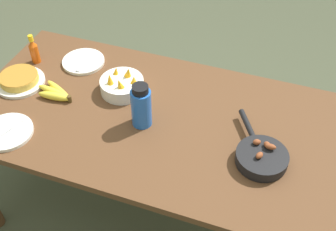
% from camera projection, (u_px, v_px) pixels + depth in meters
% --- Properties ---
extents(ground_plane, '(14.00, 14.00, 0.00)m').
position_uv_depth(ground_plane, '(168.00, 211.00, 2.39)').
color(ground_plane, '#474C38').
extents(dining_table, '(1.84, 0.89, 0.73)m').
position_uv_depth(dining_table, '(168.00, 134.00, 1.94)').
color(dining_table, brown).
rests_on(dining_table, ground_plane).
extents(banana_bunch, '(0.20, 0.13, 0.04)m').
position_uv_depth(banana_bunch, '(56.00, 93.00, 1.98)').
color(banana_bunch, yellow).
rests_on(banana_bunch, dining_table).
extents(skillet, '(0.25, 0.34, 0.08)m').
position_uv_depth(skillet, '(261.00, 157.00, 1.69)').
color(skillet, black).
rests_on(skillet, dining_table).
extents(frittata_plate_center, '(0.24, 0.24, 0.05)m').
position_uv_depth(frittata_plate_center, '(20.00, 80.00, 2.05)').
color(frittata_plate_center, silver).
rests_on(frittata_plate_center, dining_table).
extents(empty_plate_near_front, '(0.22, 0.22, 0.02)m').
position_uv_depth(empty_plate_near_front, '(83.00, 62.00, 2.17)').
color(empty_plate_near_front, silver).
rests_on(empty_plate_near_front, dining_table).
extents(empty_plate_far_left, '(0.22, 0.22, 0.02)m').
position_uv_depth(empty_plate_far_left, '(7.00, 132.00, 1.82)').
color(empty_plate_far_left, silver).
rests_on(empty_plate_far_left, dining_table).
extents(fruit_bowl_mango, '(0.21, 0.21, 0.12)m').
position_uv_depth(fruit_bowl_mango, '(122.00, 85.00, 1.99)').
color(fruit_bowl_mango, silver).
rests_on(fruit_bowl_mango, dining_table).
extents(water_bottle, '(0.09, 0.09, 0.21)m').
position_uv_depth(water_bottle, '(141.00, 106.00, 1.80)').
color(water_bottle, blue).
rests_on(water_bottle, dining_table).
extents(hot_sauce_bottle, '(0.04, 0.04, 0.16)m').
position_uv_depth(hot_sauce_bottle, '(34.00, 51.00, 2.14)').
color(hot_sauce_bottle, '#C64C0F').
rests_on(hot_sauce_bottle, dining_table).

